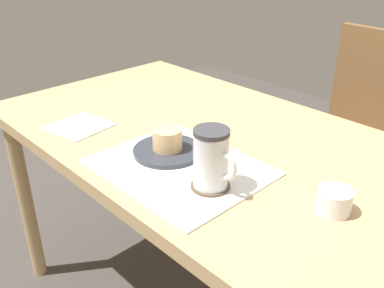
% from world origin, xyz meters
% --- Properties ---
extents(dining_table, '(1.38, 0.75, 0.71)m').
position_xyz_m(dining_table, '(0.00, 0.00, 0.64)').
color(dining_table, tan).
rests_on(dining_table, ground_plane).
extents(wooden_chair, '(0.45, 0.45, 0.89)m').
position_xyz_m(wooden_chair, '(0.06, 0.73, 0.49)').
color(wooden_chair, brown).
rests_on(wooden_chair, ground_plane).
extents(placemat, '(0.39, 0.32, 0.00)m').
position_xyz_m(placemat, '(0.05, -0.18, 0.71)').
color(placemat, white).
rests_on(placemat, dining_table).
extents(pastry_plate, '(0.17, 0.17, 0.01)m').
position_xyz_m(pastry_plate, '(-0.02, -0.16, 0.72)').
color(pastry_plate, '#333842').
rests_on(pastry_plate, placemat).
extents(pastry, '(0.07, 0.07, 0.05)m').
position_xyz_m(pastry, '(-0.02, -0.16, 0.75)').
color(pastry, '#E5BC7F').
rests_on(pastry, pastry_plate).
extents(coffee_coaster, '(0.09, 0.09, 0.00)m').
position_xyz_m(coffee_coaster, '(0.16, -0.19, 0.72)').
color(coffee_coaster, brown).
rests_on(coffee_coaster, placemat).
extents(coffee_mug, '(0.11, 0.08, 0.13)m').
position_xyz_m(coffee_mug, '(0.16, -0.19, 0.79)').
color(coffee_mug, white).
rests_on(coffee_mug, coffee_coaster).
extents(paper_napkin, '(0.17, 0.17, 0.00)m').
position_xyz_m(paper_napkin, '(-0.33, -0.23, 0.71)').
color(paper_napkin, white).
rests_on(paper_napkin, dining_table).
extents(sugar_bowl, '(0.07, 0.07, 0.05)m').
position_xyz_m(sugar_bowl, '(0.39, -0.07, 0.73)').
color(sugar_bowl, white).
rests_on(sugar_bowl, dining_table).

